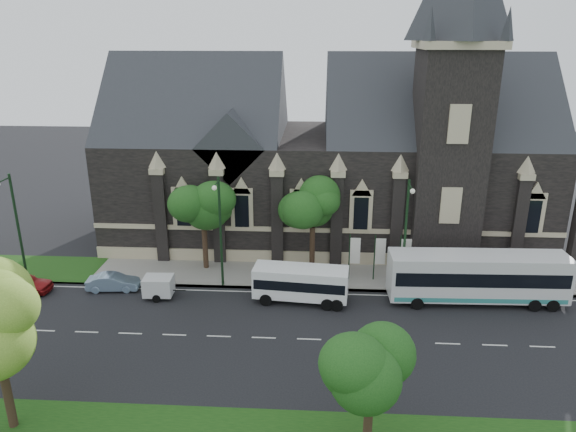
# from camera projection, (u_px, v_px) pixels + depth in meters

# --- Properties ---
(ground) EXTENTS (160.00, 160.00, 0.00)m
(ground) POSITION_uv_depth(u_px,v_px,m) (264.00, 338.00, 35.25)
(ground) COLOR black
(ground) RESTS_ON ground
(sidewalk) EXTENTS (80.00, 5.00, 0.15)m
(sidewalk) POSITION_uv_depth(u_px,v_px,m) (275.00, 275.00, 44.18)
(sidewalk) COLOR gray
(sidewalk) RESTS_ON ground
(museum) EXTENTS (40.00, 17.70, 29.90)m
(museum) POSITION_uv_depth(u_px,v_px,m) (337.00, 155.00, 49.99)
(museum) COLOR black
(museum) RESTS_ON ground
(tree_park_east) EXTENTS (3.40, 3.40, 6.28)m
(tree_park_east) POSITION_uv_depth(u_px,v_px,m) (375.00, 365.00, 24.60)
(tree_park_east) COLOR black
(tree_park_east) RESTS_ON ground
(tree_walk_right) EXTENTS (4.08, 4.08, 7.80)m
(tree_walk_right) POSITION_uv_depth(u_px,v_px,m) (315.00, 205.00, 43.26)
(tree_walk_right) COLOR black
(tree_walk_right) RESTS_ON ground
(tree_walk_left) EXTENTS (3.91, 3.91, 7.64)m
(tree_walk_left) POSITION_uv_depth(u_px,v_px,m) (206.00, 204.00, 43.78)
(tree_walk_left) COLOR black
(tree_walk_left) RESTS_ON ground
(street_lamp_near) EXTENTS (0.36, 1.88, 9.00)m
(street_lamp_near) POSITION_uv_depth(u_px,v_px,m) (406.00, 231.00, 39.70)
(street_lamp_near) COLOR black
(street_lamp_near) RESTS_ON ground
(street_lamp_mid) EXTENTS (0.36, 1.88, 9.00)m
(street_lamp_mid) POSITION_uv_depth(u_px,v_px,m) (220.00, 227.00, 40.48)
(street_lamp_mid) COLOR black
(street_lamp_mid) RESTS_ON ground
(street_lamp_far) EXTENTS (0.36, 1.88, 9.00)m
(street_lamp_far) POSITION_uv_depth(u_px,v_px,m) (16.00, 223.00, 41.38)
(street_lamp_far) COLOR black
(street_lamp_far) RESTS_ON ground
(banner_flag_left) EXTENTS (0.90, 0.10, 4.00)m
(banner_flag_left) POSITION_uv_depth(u_px,v_px,m) (353.00, 253.00, 42.60)
(banner_flag_left) COLOR black
(banner_flag_left) RESTS_ON ground
(banner_flag_center) EXTENTS (0.90, 0.10, 4.00)m
(banner_flag_center) POSITION_uv_depth(u_px,v_px,m) (378.00, 254.00, 42.49)
(banner_flag_center) COLOR black
(banner_flag_center) RESTS_ON ground
(banner_flag_right) EXTENTS (0.90, 0.10, 4.00)m
(banner_flag_right) POSITION_uv_depth(u_px,v_px,m) (404.00, 254.00, 42.38)
(banner_flag_right) COLOR black
(banner_flag_right) RESTS_ON ground
(tour_coach) EXTENTS (13.02, 3.25, 3.78)m
(tour_coach) POSITION_uv_depth(u_px,v_px,m) (477.00, 276.00, 39.33)
(tour_coach) COLOR silver
(tour_coach) RESTS_ON ground
(shuttle_bus) EXTENTS (7.16, 3.05, 2.69)m
(shuttle_bus) POSITION_uv_depth(u_px,v_px,m) (301.00, 282.00, 39.55)
(shuttle_bus) COLOR white
(shuttle_bus) RESTS_ON ground
(box_trailer) EXTENTS (3.15, 1.85, 1.67)m
(box_trailer) POSITION_uv_depth(u_px,v_px,m) (159.00, 286.00, 40.33)
(box_trailer) COLOR silver
(box_trailer) RESTS_ON ground
(sedan) EXTENTS (4.14, 1.77, 1.33)m
(sedan) POSITION_uv_depth(u_px,v_px,m) (113.00, 282.00, 41.57)
(sedan) COLOR #7F9BB8
(sedan) RESTS_ON ground
(car_far_red) EXTENTS (4.53, 1.90, 1.53)m
(car_far_red) POSITION_uv_depth(u_px,v_px,m) (22.00, 283.00, 41.18)
(car_far_red) COLOR maroon
(car_far_red) RESTS_ON ground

